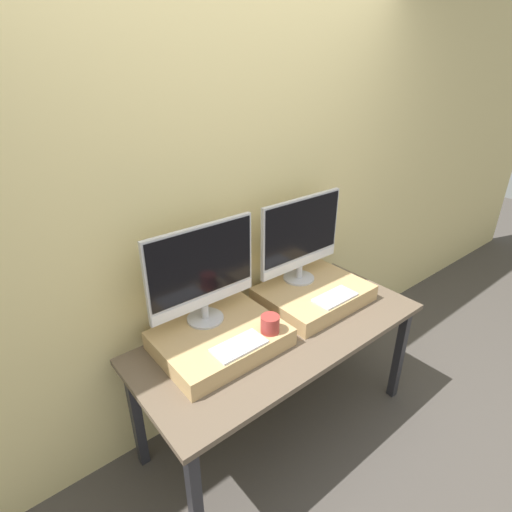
% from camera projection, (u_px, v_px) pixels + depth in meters
% --- Properties ---
extents(ground_plane, '(12.00, 12.00, 0.00)m').
position_uv_depth(ground_plane, '(322.00, 464.00, 2.23)').
color(ground_plane, '#423D38').
extents(wall_back, '(8.00, 0.04, 2.60)m').
position_uv_depth(wall_back, '(233.00, 208.00, 2.20)').
color(wall_back, '#DBC684').
rests_on(wall_back, ground_plane).
extents(workbench, '(1.64, 0.71, 0.72)m').
position_uv_depth(workbench, '(282.00, 341.00, 2.20)').
color(workbench, brown).
rests_on(workbench, ground_plane).
extents(wooden_riser_left, '(0.62, 0.47, 0.10)m').
position_uv_depth(wooden_riser_left, '(220.00, 339.00, 2.02)').
color(wooden_riser_left, tan).
rests_on(wooden_riser_left, workbench).
extents(monitor_left, '(0.60, 0.19, 0.52)m').
position_uv_depth(monitor_left, '(202.00, 271.00, 1.96)').
color(monitor_left, '#B2B2B7').
rests_on(monitor_left, wooden_riser_left).
extents(keyboard_left, '(0.26, 0.13, 0.01)m').
position_uv_depth(keyboard_left, '(239.00, 346.00, 1.88)').
color(keyboard_left, silver).
rests_on(keyboard_left, wooden_riser_left).
extents(mug, '(0.09, 0.09, 0.09)m').
position_uv_depth(mug, '(270.00, 324.00, 1.97)').
color(mug, '#9E332D').
rests_on(mug, wooden_riser_left).
extents(wooden_riser_right, '(0.62, 0.47, 0.10)m').
position_uv_depth(wooden_riser_right, '(314.00, 294.00, 2.40)').
color(wooden_riser_right, tan).
rests_on(wooden_riser_right, workbench).
extents(monitor_right, '(0.60, 0.19, 0.52)m').
position_uv_depth(monitor_right, '(301.00, 236.00, 2.35)').
color(monitor_right, '#B2B2B7').
rests_on(monitor_right, wooden_riser_right).
extents(keyboard_right, '(0.26, 0.13, 0.01)m').
position_uv_depth(keyboard_right, '(335.00, 297.00, 2.27)').
color(keyboard_right, silver).
rests_on(keyboard_right, wooden_riser_right).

